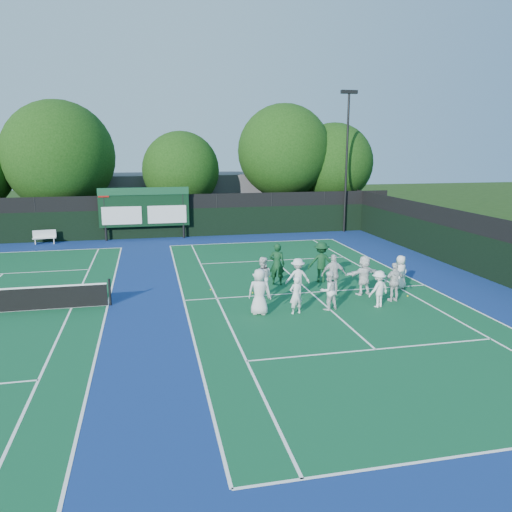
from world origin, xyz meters
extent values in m
plane|color=#19330D|center=(0.00, 0.00, 0.00)|extent=(120.00, 120.00, 0.00)
cube|color=navy|center=(-6.00, 1.00, 0.00)|extent=(34.00, 32.00, 0.01)
cube|color=#10502C|center=(0.00, 1.00, 0.01)|extent=(10.97, 23.77, 0.00)
cube|color=white|center=(0.00, -10.88, 0.01)|extent=(10.97, 0.08, 0.00)
cube|color=white|center=(0.00, 12.88, 0.01)|extent=(10.97, 0.08, 0.00)
cube|color=white|center=(-5.49, 1.00, 0.01)|extent=(0.08, 23.77, 0.00)
cube|color=white|center=(5.49, 1.00, 0.01)|extent=(0.08, 23.77, 0.00)
cube|color=white|center=(-4.12, 1.00, 0.01)|extent=(0.08, 23.77, 0.00)
cube|color=white|center=(4.12, 1.00, 0.01)|extent=(0.08, 23.77, 0.00)
cube|color=white|center=(0.00, -5.40, 0.01)|extent=(8.23, 0.08, 0.00)
cube|color=white|center=(0.00, 7.40, 0.01)|extent=(8.23, 0.08, 0.00)
cube|color=white|center=(0.00, 1.00, 0.01)|extent=(0.08, 12.80, 0.00)
cube|color=white|center=(-14.00, 12.88, 0.01)|extent=(10.97, 0.08, 0.00)
cube|color=white|center=(-8.52, 1.00, 0.01)|extent=(0.08, 23.77, 0.00)
cube|color=white|center=(-9.88, 1.00, 0.01)|extent=(0.08, 23.77, 0.00)
cube|color=white|center=(-14.00, 7.40, 0.01)|extent=(8.23, 0.08, 0.00)
cube|color=black|center=(-6.00, 16.00, 1.00)|extent=(34.00, 0.08, 2.00)
cube|color=black|center=(-6.00, 16.00, 2.50)|extent=(34.00, 0.05, 1.00)
cube|color=black|center=(9.00, 1.00, 1.00)|extent=(0.08, 32.00, 2.00)
cube|color=black|center=(9.00, 1.00, 2.50)|extent=(0.05, 32.00, 1.00)
cylinder|color=black|center=(-9.60, 15.60, 1.75)|extent=(0.16, 0.16, 3.50)
cylinder|color=black|center=(-4.40, 15.60, 1.75)|extent=(0.16, 0.16, 3.50)
cube|color=black|center=(-7.00, 15.60, 2.20)|extent=(6.00, 0.15, 2.60)
cube|color=#144628|center=(-7.00, 15.50, 3.30)|extent=(6.00, 0.05, 0.50)
cube|color=white|center=(-8.50, 15.50, 1.70)|extent=(2.60, 0.04, 1.20)
cube|color=white|center=(-5.50, 15.50, 1.70)|extent=(2.60, 0.04, 1.20)
cube|color=#A3110D|center=(-9.60, 15.50, 3.20)|extent=(0.70, 0.04, 0.50)
cube|color=#545459|center=(-2.00, 24.00, 2.00)|extent=(18.00, 6.00, 4.00)
cylinder|color=black|center=(7.50, 15.70, 5.00)|extent=(0.16, 0.16, 10.00)
cube|color=black|center=(7.50, 15.70, 10.00)|extent=(1.20, 0.30, 0.25)
cylinder|color=black|center=(-8.40, 1.00, 0.55)|extent=(0.10, 0.10, 1.10)
cube|color=white|center=(-13.46, 15.30, 0.40)|extent=(1.46, 0.57, 0.06)
cube|color=white|center=(-13.46, 15.44, 0.66)|extent=(1.42, 0.25, 0.47)
cube|color=white|center=(-14.03, 15.30, 0.19)|extent=(0.10, 0.34, 0.38)
cube|color=white|center=(-12.89, 15.30, 0.19)|extent=(0.10, 0.34, 0.38)
cylinder|color=black|center=(-12.81, 19.50, 1.31)|extent=(0.44, 0.44, 2.63)
sphere|color=#12350C|center=(-12.81, 19.50, 5.56)|extent=(7.83, 7.83, 7.83)
sphere|color=#12350C|center=(-12.21, 19.80, 4.78)|extent=(5.48, 5.48, 5.48)
cylinder|color=black|center=(-4.20, 19.50, 1.17)|extent=(0.44, 0.44, 2.34)
sphere|color=#12350C|center=(-4.20, 19.50, 4.50)|extent=(5.76, 5.76, 5.76)
sphere|color=#12350C|center=(-3.60, 19.80, 3.93)|extent=(4.03, 4.03, 4.03)
cylinder|color=black|center=(3.84, 19.50, 1.58)|extent=(0.44, 0.44, 3.16)
sphere|color=#12350C|center=(3.84, 19.50, 5.88)|extent=(7.25, 7.25, 7.25)
sphere|color=#12350C|center=(4.44, 19.80, 5.15)|extent=(5.07, 5.07, 5.07)
cylinder|color=black|center=(7.95, 19.50, 1.30)|extent=(0.44, 0.44, 2.60)
sphere|color=#12350C|center=(7.95, 19.50, 4.96)|extent=(6.30, 6.30, 6.30)
sphere|color=#12350C|center=(8.55, 19.80, 4.33)|extent=(4.41, 4.41, 4.41)
sphere|color=#CED118|center=(-2.50, 1.40, 0.03)|extent=(0.07, 0.07, 0.07)
sphere|color=#CED118|center=(2.93, 0.09, 0.03)|extent=(0.07, 0.07, 0.07)
sphere|color=#CED118|center=(-4.21, 2.28, 0.03)|extent=(0.07, 0.07, 0.07)
sphere|color=#CED118|center=(-1.12, 4.01, 0.03)|extent=(0.07, 0.07, 0.07)
sphere|color=#CED118|center=(3.83, -0.46, 0.03)|extent=(0.07, 0.07, 0.07)
imported|color=silver|center=(-2.80, -1.32, 0.89)|extent=(1.01, 0.84, 1.78)
imported|color=white|center=(-1.44, -1.55, 0.73)|extent=(0.60, 0.46, 1.46)
imported|color=white|center=(-0.06, -1.34, 0.77)|extent=(0.88, 0.76, 1.53)
imported|color=white|center=(1.98, -1.44, 0.74)|extent=(1.09, 0.85, 1.48)
imported|color=silver|center=(2.94, -0.91, 0.81)|extent=(0.99, 0.49, 1.63)
imported|color=white|center=(-2.22, 0.77, 0.87)|extent=(1.02, 0.90, 1.75)
imported|color=white|center=(-0.69, 0.70, 0.81)|extent=(1.08, 0.66, 1.63)
imported|color=silver|center=(0.85, 0.50, 0.89)|extent=(1.11, 0.64, 1.77)
imported|color=white|center=(2.13, 0.27, 0.85)|extent=(1.65, 0.82, 1.71)
imported|color=white|center=(4.10, 0.78, 0.76)|extent=(0.82, 0.62, 1.51)
imported|color=#0F3A1C|center=(-1.11, 2.57, 0.97)|extent=(0.83, 0.69, 1.94)
imported|color=#0F3A1C|center=(1.03, 2.59, 0.96)|extent=(1.35, 0.93, 1.92)
camera|label=1|loc=(-6.76, -18.88, 6.22)|focal=35.00mm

